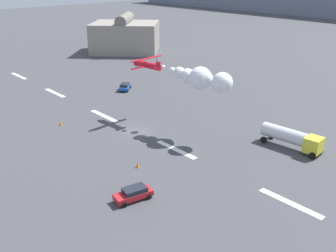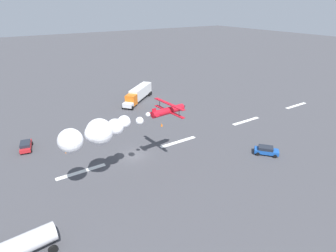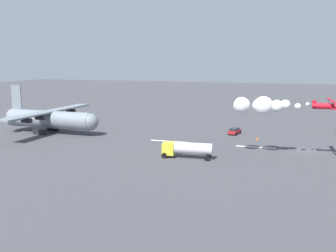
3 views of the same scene
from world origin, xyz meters
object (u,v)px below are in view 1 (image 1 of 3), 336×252
object	(u,v)px
stunt_biplane_red	(199,78)
fuel_tanker_truck	(292,137)
airport_staff_sedan	(125,86)
traffic_cone_far	(138,165)
traffic_cone_near	(60,123)
followme_car_yellow	(134,193)

from	to	relation	value
stunt_biplane_red	fuel_tanker_truck	world-z (taller)	stunt_biplane_red
airport_staff_sedan	traffic_cone_far	world-z (taller)	airport_staff_sedan
stunt_biplane_red	airport_staff_sedan	xyz separation A→B (m)	(-27.47, 5.85, -8.55)
traffic_cone_near	traffic_cone_far	xyz separation A→B (m)	(20.65, 0.42, 0.00)
airport_staff_sedan	traffic_cone_far	bearing A→B (deg)	-33.82
traffic_cone_far	traffic_cone_near	bearing A→B (deg)	-178.84
fuel_tanker_truck	traffic_cone_near	world-z (taller)	fuel_tanker_truck
stunt_biplane_red	fuel_tanker_truck	bearing A→B (deg)	26.14
fuel_tanker_truck	traffic_cone_near	bearing A→B (deg)	-146.11
stunt_biplane_red	followme_car_yellow	xyz separation A→B (m)	(8.27, -19.33, -8.55)
traffic_cone_near	traffic_cone_far	distance (m)	20.65
followme_car_yellow	traffic_cone_near	xyz separation A→B (m)	(-26.48, 4.72, -0.44)
traffic_cone_near	traffic_cone_far	world-z (taller)	same
followme_car_yellow	traffic_cone_far	world-z (taller)	followme_car_yellow
followme_car_yellow	airport_staff_sedan	distance (m)	43.72
stunt_biplane_red	traffic_cone_near	xyz separation A→B (m)	(-18.21, -14.61, -8.98)
traffic_cone_far	fuel_tanker_truck	bearing A→B (deg)	62.65
fuel_tanker_truck	traffic_cone_near	size ratio (longest dim) A/B	12.35
fuel_tanker_truck	followme_car_yellow	xyz separation A→B (m)	(-4.83, -25.76, -0.93)
followme_car_yellow	traffic_cone_far	size ratio (longest dim) A/B	6.31
stunt_biplane_red	fuel_tanker_truck	xyz separation A→B (m)	(13.10, 6.43, -7.62)
followme_car_yellow	traffic_cone_near	size ratio (longest dim) A/B	6.31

